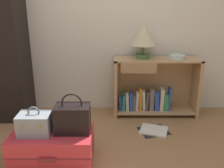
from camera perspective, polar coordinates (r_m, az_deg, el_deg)
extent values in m
cube|color=silver|center=(3.26, -3.77, 16.52)|extent=(6.40, 0.10, 2.60)
cube|color=tan|center=(3.19, 0.70, -0.65)|extent=(0.04, 0.31, 0.73)
cube|color=tan|center=(3.36, 18.18, -0.61)|extent=(0.04, 0.31, 0.73)
cube|color=tan|center=(3.14, 10.01, 5.45)|extent=(1.05, 0.31, 0.02)
cube|color=tan|center=(3.35, 9.39, -5.63)|extent=(0.97, 0.31, 0.02)
cube|color=tan|center=(3.38, 9.25, 0.20)|extent=(0.97, 0.01, 0.71)
cube|color=#A68259|center=(2.99, 5.93, 3.55)|extent=(0.42, 0.02, 0.12)
sphere|color=#9E844C|center=(2.97, 5.96, 3.47)|extent=(0.02, 0.02, 0.02)
cube|color=#2D51B2|center=(3.25, 1.83, -4.26)|extent=(0.04, 0.08, 0.18)
cube|color=teal|center=(3.25, 2.53, -4.16)|extent=(0.04, 0.11, 0.19)
cube|color=beige|center=(3.24, 3.35, -3.96)|extent=(0.05, 0.09, 0.22)
cube|color=#2D51B2|center=(3.24, 4.22, -3.87)|extent=(0.05, 0.11, 0.23)
cube|color=#726659|center=(3.25, 4.91, -4.12)|extent=(0.03, 0.11, 0.20)
cube|color=beige|center=(3.25, 5.57, -3.78)|extent=(0.04, 0.09, 0.24)
cube|color=orange|center=(3.25, 6.26, -3.43)|extent=(0.04, 0.10, 0.28)
cube|color=beige|center=(3.25, 7.00, -3.63)|extent=(0.05, 0.10, 0.26)
cube|color=#4C474C|center=(3.26, 7.74, -3.71)|extent=(0.05, 0.11, 0.24)
cube|color=#726659|center=(3.27, 8.73, -3.46)|extent=(0.05, 0.11, 0.27)
cube|color=#2D51B2|center=(3.28, 9.83, -3.71)|extent=(0.07, 0.10, 0.24)
cube|color=beige|center=(3.28, 10.91, -3.36)|extent=(0.05, 0.12, 0.28)
cube|color=green|center=(3.31, 11.77, -3.91)|extent=(0.05, 0.12, 0.21)
cube|color=#2D51B2|center=(3.30, 12.48, -3.22)|extent=(0.04, 0.11, 0.30)
cylinder|color=#4C7542|center=(3.13, 6.76, 6.21)|extent=(0.17, 0.17, 0.05)
cylinder|color=#4C7542|center=(3.11, 6.81, 7.65)|extent=(0.04, 0.04, 0.11)
cone|color=beige|center=(3.08, 6.94, 10.98)|extent=(0.31, 0.31, 0.26)
cylinder|color=silver|center=(3.15, 14.25, 5.86)|extent=(0.19, 0.19, 0.05)
cube|color=#D1333D|center=(2.45, -13.18, -13.31)|extent=(0.72, 0.41, 0.27)
cube|color=maroon|center=(2.45, -13.18, -13.31)|extent=(0.73, 0.42, 0.01)
cube|color=maroon|center=(2.27, -14.41, -16.17)|extent=(0.14, 0.02, 0.03)
cube|color=#8E99A3|center=(2.36, -16.94, -8.52)|extent=(0.28, 0.20, 0.19)
torus|color=slate|center=(2.31, -17.20, -6.03)|extent=(0.11, 0.02, 0.11)
cube|color=tan|center=(2.28, -19.66, -8.90)|extent=(0.02, 0.01, 0.02)
cube|color=tan|center=(2.23, -15.87, -9.08)|extent=(0.02, 0.01, 0.02)
cube|color=black|center=(2.31, -8.89, -7.67)|extent=(0.31, 0.19, 0.25)
torus|color=black|center=(2.25, -9.07, -4.34)|extent=(0.18, 0.01, 0.18)
cube|color=white|center=(2.94, 9.25, -10.15)|extent=(0.36, 0.32, 0.02)
cube|color=black|center=(2.95, 9.24, -10.28)|extent=(0.37, 0.34, 0.01)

